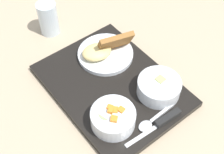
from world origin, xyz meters
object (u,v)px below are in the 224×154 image
Objects in this scene: plate_main at (105,51)px; knife at (165,120)px; bowl_salad at (113,117)px; bowl_soup at (159,86)px; glass_water at (49,20)px; spoon at (152,121)px.

knife is at bearing 171.13° from plate_main.
bowl_soup is at bearing -94.67° from bowl_salad.
glass_water reaches higher than plate_main.
bowl_soup is 0.70× the size of plate_main.
bowl_salad is 0.95× the size of spoon.
glass_water is at bearing 12.15° from plate_main.
spoon is 1.09× the size of glass_water.
bowl_salad is 0.66× the size of knife.
bowl_salad is 0.25m from plate_main.
knife is at bearing -131.19° from bowl_salad.
spoon is at bearing 164.77° from plate_main.
bowl_soup reaches higher than knife.
plate_main is 0.28m from spoon.
bowl_salad is 0.11m from spoon.
bowl_soup is at bearing -171.65° from glass_water.
bowl_salad is at bearing -32.99° from knife.
spoon is (-0.27, 0.07, -0.02)m from plate_main.
bowl_soup is 0.98× the size of spoon.
plate_main is 0.24m from glass_water.
plate_main is 1.53× the size of glass_water.
bowl_soup is at bearing -119.50° from knife.
spoon is at bearing -131.57° from bowl_salad.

